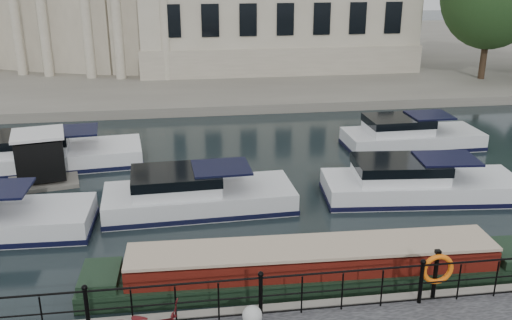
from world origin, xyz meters
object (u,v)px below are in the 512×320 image
(mooring_bollard, at_px, (252,320))
(life_ring_post, at_px, (437,270))
(narrowboat, at_px, (312,272))
(harbour_hut, at_px, (41,160))

(mooring_bollard, distance_m, life_ring_post, 4.79)
(mooring_bollard, bearing_deg, narrowboat, 52.49)
(narrowboat, distance_m, harbour_hut, 12.79)
(mooring_bollard, relative_size, narrowboat, 0.05)
(narrowboat, bearing_deg, life_ring_post, -35.53)
(life_ring_post, height_order, narrowboat, life_ring_post)
(mooring_bollard, height_order, harbour_hut, harbour_hut)
(life_ring_post, distance_m, narrowboat, 3.48)
(life_ring_post, xyz_separation_m, narrowboat, (-2.65, 2.02, -1.03))
(narrowboat, relative_size, harbour_hut, 4.16)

